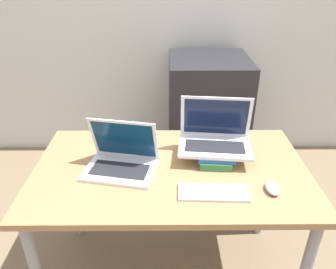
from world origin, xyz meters
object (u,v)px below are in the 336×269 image
object	(u,v)px
mouse	(272,188)
book_stack	(215,154)
laptop_left	(122,159)
wireless_keyboard	(213,192)
mini_fridge	(206,118)
laptop_on_books	(215,137)

from	to	relation	value
mouse	book_stack	bearing A→B (deg)	129.63
laptop_left	mouse	world-z (taller)	laptop_left
mouse	laptop_left	bearing A→B (deg)	164.76
wireless_keyboard	mini_fridge	distance (m)	1.29
mouse	laptop_on_books	bearing A→B (deg)	125.82
laptop_left	laptop_on_books	bearing A→B (deg)	14.25
laptop_left	mini_fridge	distance (m)	1.22
laptop_left	mini_fridge	size ratio (longest dim) A/B	0.37
wireless_keyboard	mouse	distance (m)	0.26
laptop_on_books	mouse	distance (m)	0.38
wireless_keyboard	mini_fridge	world-z (taller)	mini_fridge
wireless_keyboard	book_stack	bearing A→B (deg)	81.20
book_stack	laptop_on_books	xyz separation A→B (m)	(-0.00, 0.04, 0.08)
laptop_left	laptop_on_books	size ratio (longest dim) A/B	0.98
book_stack	mouse	world-z (taller)	book_stack
laptop_on_books	wireless_keyboard	world-z (taller)	laptop_on_books
book_stack	laptop_on_books	size ratio (longest dim) A/B	0.65
wireless_keyboard	mouse	bearing A→B (deg)	3.61
laptop_left	mouse	xyz separation A→B (m)	(0.66, -0.18, -0.03)
book_stack	mouse	bearing A→B (deg)	-50.37
laptop_left	book_stack	xyz separation A→B (m)	(0.45, 0.08, -0.02)
book_stack	laptop_on_books	world-z (taller)	laptop_on_books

